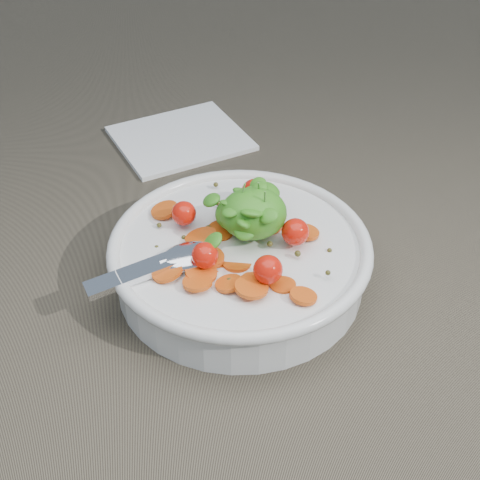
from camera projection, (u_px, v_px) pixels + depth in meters
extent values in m
plane|color=brown|center=(208.00, 267.00, 0.63)|extent=(6.00, 6.00, 0.00)
cylinder|color=white|center=(240.00, 263.00, 0.60)|extent=(0.22, 0.22, 0.04)
torus|color=white|center=(240.00, 245.00, 0.59)|extent=(0.23, 0.23, 0.01)
cylinder|color=white|center=(240.00, 279.00, 0.62)|extent=(0.11, 0.11, 0.01)
cylinder|color=brown|center=(240.00, 263.00, 0.60)|extent=(0.20, 0.20, 0.03)
cylinder|color=#DD5712|center=(250.00, 217.00, 0.62)|extent=(0.04, 0.04, 0.01)
cylinder|color=#DD5712|center=(306.00, 232.00, 0.60)|extent=(0.02, 0.02, 0.01)
cylinder|color=#DD5712|center=(208.00, 257.00, 0.57)|extent=(0.03, 0.03, 0.01)
cylinder|color=#DD5712|center=(241.00, 207.00, 0.64)|extent=(0.03, 0.03, 0.01)
cylinder|color=#DD5712|center=(165.00, 210.00, 0.62)|extent=(0.04, 0.04, 0.01)
cylinder|color=#DD5712|center=(220.00, 231.00, 0.60)|extent=(0.03, 0.02, 0.01)
cylinder|color=#DD5712|center=(255.00, 283.00, 0.55)|extent=(0.03, 0.03, 0.01)
cylinder|color=#DD5712|center=(229.00, 283.00, 0.55)|extent=(0.03, 0.03, 0.01)
cylinder|color=#DD5712|center=(303.00, 296.00, 0.54)|extent=(0.03, 0.03, 0.01)
cylinder|color=#DD5712|center=(241.00, 227.00, 0.61)|extent=(0.03, 0.03, 0.01)
cylinder|color=#DD5712|center=(251.00, 287.00, 0.54)|extent=(0.03, 0.03, 0.01)
cylinder|color=#DD5712|center=(252.00, 285.00, 0.55)|extent=(0.03, 0.03, 0.01)
cylinder|color=#DD5712|center=(233.00, 211.00, 0.62)|extent=(0.04, 0.04, 0.01)
cylinder|color=#DD5712|center=(201.00, 272.00, 0.56)|extent=(0.03, 0.03, 0.01)
cylinder|color=#DD5712|center=(194.00, 268.00, 0.57)|extent=(0.03, 0.03, 0.01)
cylinder|color=#DD5712|center=(197.00, 282.00, 0.55)|extent=(0.03, 0.03, 0.01)
cylinder|color=#DD5712|center=(167.00, 271.00, 0.56)|extent=(0.03, 0.03, 0.01)
cylinder|color=#DD5712|center=(283.00, 286.00, 0.55)|extent=(0.03, 0.03, 0.01)
cylinder|color=#DD5712|center=(212.00, 270.00, 0.57)|extent=(0.04, 0.04, 0.01)
cylinder|color=#DD5712|center=(237.00, 265.00, 0.57)|extent=(0.03, 0.03, 0.01)
cylinder|color=#DD5712|center=(206.00, 268.00, 0.57)|extent=(0.03, 0.03, 0.01)
cylinder|color=#DD5712|center=(259.00, 199.00, 0.63)|extent=(0.04, 0.04, 0.00)
cylinder|color=#DD5712|center=(201.00, 237.00, 0.59)|extent=(0.04, 0.04, 0.01)
cylinder|color=#DD5712|center=(268.00, 223.00, 0.61)|extent=(0.04, 0.04, 0.01)
sphere|color=#444016|center=(269.00, 265.00, 0.57)|extent=(0.01, 0.01, 0.01)
sphere|color=#444016|center=(270.00, 244.00, 0.58)|extent=(0.01, 0.01, 0.01)
sphere|color=#444016|center=(179.00, 273.00, 0.56)|extent=(0.00, 0.00, 0.00)
sphere|color=#444016|center=(208.00, 228.00, 0.60)|extent=(0.01, 0.01, 0.01)
sphere|color=#444016|center=(207.00, 254.00, 0.58)|extent=(0.01, 0.01, 0.01)
sphere|color=#444016|center=(192.00, 246.00, 0.58)|extent=(0.01, 0.01, 0.01)
sphere|color=#444016|center=(184.00, 238.00, 0.60)|extent=(0.00, 0.00, 0.00)
sphere|color=#444016|center=(330.00, 250.00, 0.58)|extent=(0.00, 0.00, 0.00)
sphere|color=#444016|center=(245.00, 291.00, 0.54)|extent=(0.01, 0.01, 0.01)
sphere|color=#444016|center=(298.00, 254.00, 0.57)|extent=(0.01, 0.01, 0.01)
sphere|color=#444016|center=(216.00, 185.00, 0.66)|extent=(0.00, 0.00, 0.00)
sphere|color=#444016|center=(145.00, 274.00, 0.56)|extent=(0.01, 0.01, 0.01)
sphere|color=#444016|center=(328.00, 273.00, 0.55)|extent=(0.00, 0.00, 0.00)
sphere|color=#444016|center=(230.00, 282.00, 0.55)|extent=(0.01, 0.01, 0.01)
sphere|color=#444016|center=(272.00, 276.00, 0.56)|extent=(0.01, 0.01, 0.01)
sphere|color=#444016|center=(159.00, 225.00, 0.61)|extent=(0.00, 0.00, 0.00)
sphere|color=#444016|center=(157.00, 248.00, 0.59)|extent=(0.00, 0.00, 0.00)
sphere|color=#444016|center=(255.00, 220.00, 0.61)|extent=(0.00, 0.00, 0.00)
sphere|color=#444016|center=(218.00, 203.00, 0.63)|extent=(0.01, 0.01, 0.01)
sphere|color=red|center=(295.00, 232.00, 0.58)|extent=(0.02, 0.02, 0.02)
sphere|color=red|center=(254.00, 192.00, 0.63)|extent=(0.03, 0.03, 0.03)
sphere|color=red|center=(184.00, 213.00, 0.60)|extent=(0.02, 0.02, 0.02)
sphere|color=red|center=(205.00, 255.00, 0.56)|extent=(0.02, 0.02, 0.02)
sphere|color=red|center=(268.00, 270.00, 0.54)|extent=(0.02, 0.02, 0.02)
ellipsoid|color=#3B8B1F|center=(253.00, 213.00, 0.58)|extent=(0.06, 0.05, 0.04)
ellipsoid|color=#3B8B1F|center=(234.00, 214.00, 0.59)|extent=(0.03, 0.03, 0.03)
ellipsoid|color=#3B8B1F|center=(245.00, 193.00, 0.59)|extent=(0.02, 0.02, 0.02)
ellipsoid|color=#3B8B1F|center=(264.00, 202.00, 0.60)|extent=(0.02, 0.02, 0.02)
ellipsoid|color=#3B8B1F|center=(251.00, 191.00, 0.58)|extent=(0.02, 0.02, 0.01)
ellipsoid|color=#3B8B1F|center=(254.00, 200.00, 0.57)|extent=(0.03, 0.03, 0.02)
ellipsoid|color=#3B8B1F|center=(227.00, 203.00, 0.57)|extent=(0.02, 0.02, 0.01)
ellipsoid|color=#3B8B1F|center=(269.00, 200.00, 0.58)|extent=(0.02, 0.02, 0.02)
ellipsoid|color=#3B8B1F|center=(255.00, 199.00, 0.58)|extent=(0.02, 0.02, 0.01)
ellipsoid|color=#3B8B1F|center=(244.00, 207.00, 0.57)|extent=(0.02, 0.02, 0.02)
ellipsoid|color=#3B8B1F|center=(267.00, 207.00, 0.58)|extent=(0.03, 0.03, 0.02)
ellipsoid|color=#3B8B1F|center=(246.00, 213.00, 0.57)|extent=(0.02, 0.03, 0.01)
ellipsoid|color=#3B8B1F|center=(245.00, 230.00, 0.57)|extent=(0.02, 0.02, 0.01)
ellipsoid|color=#3B8B1F|center=(270.00, 190.00, 0.61)|extent=(0.03, 0.02, 0.02)
ellipsoid|color=#3B8B1F|center=(258.00, 185.00, 0.60)|extent=(0.02, 0.02, 0.02)
ellipsoid|color=#3B8B1F|center=(252.00, 206.00, 0.57)|extent=(0.02, 0.02, 0.01)
ellipsoid|color=#3B8B1F|center=(259.00, 197.00, 0.57)|extent=(0.02, 0.02, 0.01)
ellipsoid|color=#3B8B1F|center=(253.00, 207.00, 0.58)|extent=(0.03, 0.03, 0.02)
ellipsoid|color=#3B8B1F|center=(230.00, 213.00, 0.56)|extent=(0.02, 0.02, 0.01)
ellipsoid|color=#3B8B1F|center=(251.00, 213.00, 0.56)|extent=(0.03, 0.03, 0.01)
ellipsoid|color=#3B8B1F|center=(242.00, 192.00, 0.59)|extent=(0.02, 0.02, 0.02)
ellipsoid|color=#3B8B1F|center=(259.00, 188.00, 0.58)|extent=(0.02, 0.02, 0.01)
ellipsoid|color=#3B8B1F|center=(262.00, 204.00, 0.57)|extent=(0.03, 0.03, 0.03)
ellipsoid|color=#3B8B1F|center=(271.00, 212.00, 0.57)|extent=(0.02, 0.02, 0.01)
ellipsoid|color=#3B8B1F|center=(268.00, 216.00, 0.56)|extent=(0.02, 0.02, 0.02)
ellipsoid|color=#3B8B1F|center=(213.00, 242.00, 0.56)|extent=(0.03, 0.03, 0.02)
ellipsoid|color=#3B8B1F|center=(212.00, 200.00, 0.59)|extent=(0.02, 0.03, 0.02)
ellipsoid|color=#3B8B1F|center=(243.00, 223.00, 0.56)|extent=(0.02, 0.02, 0.02)
cylinder|color=#4C8C33|center=(260.00, 196.00, 0.58)|extent=(0.01, 0.01, 0.04)
cylinder|color=#4C8C33|center=(264.00, 210.00, 0.57)|extent=(0.00, 0.00, 0.04)
cylinder|color=#4C8C33|center=(240.00, 203.00, 0.58)|extent=(0.01, 0.01, 0.04)
ellipsoid|color=silver|center=(188.00, 256.00, 0.57)|extent=(0.06, 0.05, 0.02)
cube|color=silver|center=(143.00, 271.00, 0.56)|extent=(0.10, 0.05, 0.01)
cylinder|color=silver|center=(170.00, 261.00, 0.56)|extent=(0.02, 0.01, 0.01)
cube|color=white|center=(180.00, 138.00, 0.81)|extent=(0.18, 0.17, 0.01)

